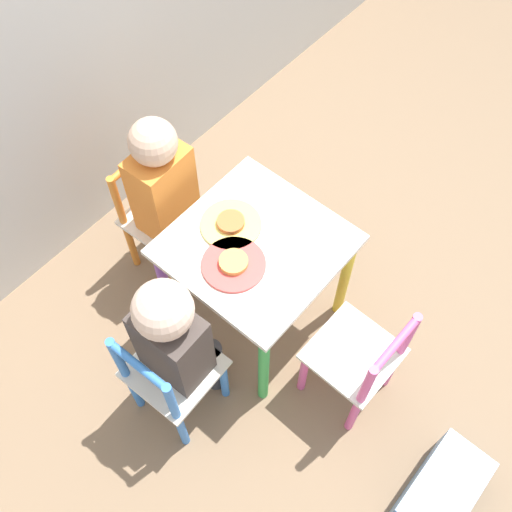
% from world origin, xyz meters
% --- Properties ---
extents(ground_plane, '(6.00, 6.00, 0.00)m').
position_xyz_m(ground_plane, '(0.00, 0.00, 0.00)').
color(ground_plane, '#7F664C').
extents(kids_table, '(0.51, 0.51, 0.50)m').
position_xyz_m(kids_table, '(0.00, 0.00, 0.41)').
color(kids_table, silver).
rests_on(kids_table, ground_plane).
extents(chair_blue, '(0.27, 0.27, 0.53)m').
position_xyz_m(chair_blue, '(-0.44, -0.02, 0.26)').
color(chair_blue, silver).
rests_on(chair_blue, ground_plane).
extents(chair_orange, '(0.27, 0.27, 0.53)m').
position_xyz_m(chair_orange, '(-0.02, 0.44, 0.26)').
color(chair_orange, silver).
rests_on(chair_orange, ground_plane).
extents(chair_pink, '(0.27, 0.27, 0.53)m').
position_xyz_m(chair_pink, '(-0.01, -0.44, 0.26)').
color(chair_pink, silver).
rests_on(chair_pink, ground_plane).
extents(child_left, '(0.22, 0.21, 0.74)m').
position_xyz_m(child_left, '(-0.38, -0.02, 0.45)').
color(child_left, '#38383D').
rests_on(child_left, ground_plane).
extents(child_back, '(0.21, 0.21, 0.77)m').
position_xyz_m(child_back, '(-0.02, 0.38, 0.46)').
color(child_back, '#7A6B5B').
rests_on(child_back, ground_plane).
extents(plate_left, '(0.20, 0.20, 0.03)m').
position_xyz_m(plate_left, '(-0.10, 0.00, 0.51)').
color(plate_left, '#E54C47').
rests_on(plate_left, kids_table).
extents(plate_back, '(0.20, 0.20, 0.03)m').
position_xyz_m(plate_back, '(0.00, 0.10, 0.51)').
color(plate_back, '#EADB66').
rests_on(plate_back, kids_table).
extents(storage_bin, '(0.32, 0.17, 0.16)m').
position_xyz_m(storage_bin, '(-0.12, -0.87, 0.08)').
color(storage_bin, '#4C7FB7').
rests_on(storage_bin, ground_plane).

